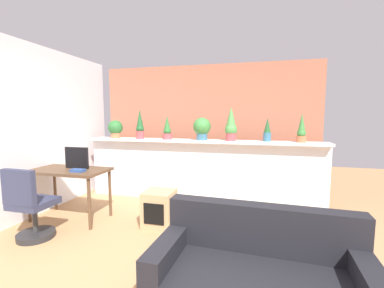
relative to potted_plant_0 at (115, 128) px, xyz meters
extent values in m
plane|color=tan|center=(1.64, -1.97, -1.28)|extent=(12.00, 12.00, 0.00)
cube|color=white|center=(1.64, 0.03, -0.75)|extent=(4.20, 0.16, 1.06)
cube|color=white|center=(1.64, -0.01, -0.20)|extent=(4.20, 0.36, 0.04)
cube|color=#AD664C|center=(1.64, 0.63, -0.03)|extent=(4.20, 0.10, 2.50)
cube|color=white|center=(-0.71, -1.57, 0.02)|extent=(0.12, 4.40, 2.60)
cylinder|color=#C66B42|center=(0.00, 0.00, -0.13)|extent=(0.17, 0.17, 0.09)
sphere|color=#2D7033|center=(0.00, 0.00, 0.02)|extent=(0.28, 0.28, 0.28)
cylinder|color=#B7474C|center=(0.53, -0.04, -0.11)|extent=(0.14, 0.14, 0.14)
sphere|color=#235B2D|center=(0.53, -0.04, 0.01)|extent=(0.14, 0.14, 0.14)
cone|color=#235B2D|center=(0.53, -0.04, 0.19)|extent=(0.12, 0.12, 0.32)
cylinder|color=#B7474C|center=(1.05, -0.03, -0.13)|extent=(0.17, 0.17, 0.11)
sphere|color=#2D7033|center=(1.05, -0.03, -0.03)|extent=(0.14, 0.14, 0.14)
cone|color=#2D7033|center=(1.05, -0.03, 0.12)|extent=(0.12, 0.12, 0.24)
cylinder|color=#386B84|center=(1.68, -0.02, -0.12)|extent=(0.19, 0.19, 0.12)
sphere|color=#3D843D|center=(1.68, -0.02, 0.06)|extent=(0.31, 0.31, 0.31)
cylinder|color=#B7474C|center=(2.18, -0.03, -0.12)|extent=(0.17, 0.17, 0.13)
sphere|color=#4C9347|center=(2.18, -0.03, 0.01)|extent=(0.20, 0.20, 0.20)
cone|color=#4C9347|center=(2.18, -0.03, 0.22)|extent=(0.17, 0.17, 0.33)
cylinder|color=#386B84|center=(2.77, 0.03, -0.11)|extent=(0.12, 0.12, 0.15)
cone|color=#235B2D|center=(2.77, 0.03, 0.09)|extent=(0.11, 0.11, 0.24)
cylinder|color=#C66B42|center=(3.29, -0.01, -0.13)|extent=(0.15, 0.15, 0.10)
sphere|color=#3D843D|center=(3.29, -0.01, -0.04)|extent=(0.13, 0.13, 0.13)
cone|color=#3D843D|center=(3.29, -0.01, 0.13)|extent=(0.11, 0.11, 0.29)
cylinder|color=brown|center=(-0.53, -1.49, -0.93)|extent=(0.04, 0.04, 0.71)
cylinder|color=brown|center=(0.47, -1.49, -0.93)|extent=(0.04, 0.04, 0.71)
cylinder|color=brown|center=(-0.53, -0.99, -0.93)|extent=(0.04, 0.04, 0.71)
cylinder|color=brown|center=(0.47, -0.99, -0.93)|extent=(0.04, 0.04, 0.71)
cube|color=brown|center=(-0.03, -1.24, -0.55)|extent=(1.10, 0.60, 0.04)
cube|color=black|center=(0.04, -1.16, -0.38)|extent=(0.37, 0.04, 0.32)
cylinder|color=#262628|center=(-0.04, -1.87, -1.25)|extent=(0.44, 0.44, 0.07)
cylinder|color=#333333|center=(-0.04, -1.87, -1.04)|extent=(0.06, 0.06, 0.34)
cube|color=#2D334C|center=(-0.04, -1.87, -0.83)|extent=(0.44, 0.44, 0.08)
cube|color=#2D334C|center=(-0.05, -2.06, -0.58)|extent=(0.44, 0.08, 0.42)
cube|color=tan|center=(1.33, -1.16, -1.03)|extent=(0.40, 0.40, 0.50)
cube|color=black|center=(1.33, -1.35, -1.03)|extent=(0.28, 0.04, 0.28)
cube|color=#2D4C8C|center=(0.21, -1.36, -0.52)|extent=(0.19, 0.11, 0.04)
cube|color=black|center=(2.67, -2.26, -0.68)|extent=(1.57, 0.24, 0.40)
cube|color=black|center=(1.95, -2.52, -0.80)|extent=(0.20, 0.77, 0.16)
cube|color=black|center=(3.35, -2.60, -0.80)|extent=(0.20, 0.77, 0.16)
camera|label=1|loc=(2.62, -4.39, 0.25)|focal=24.19mm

